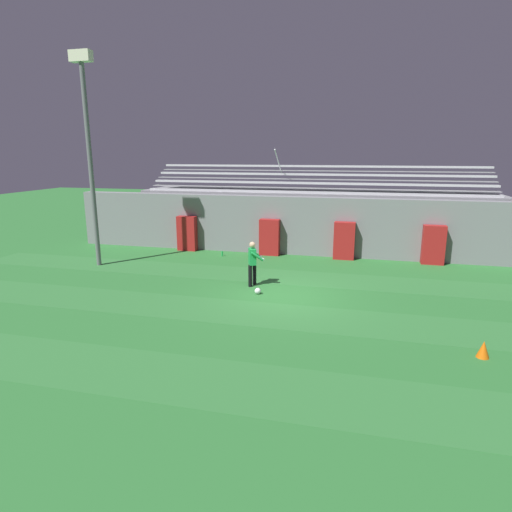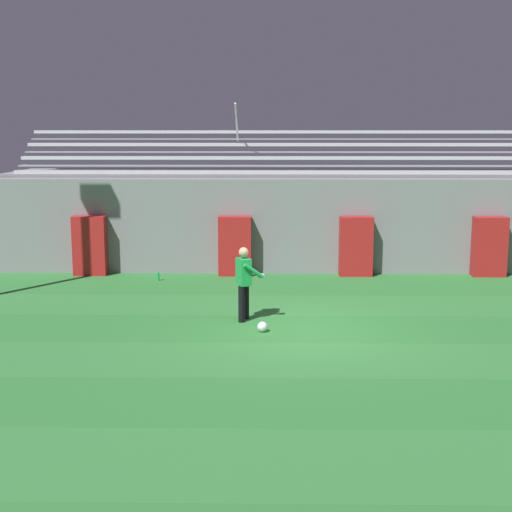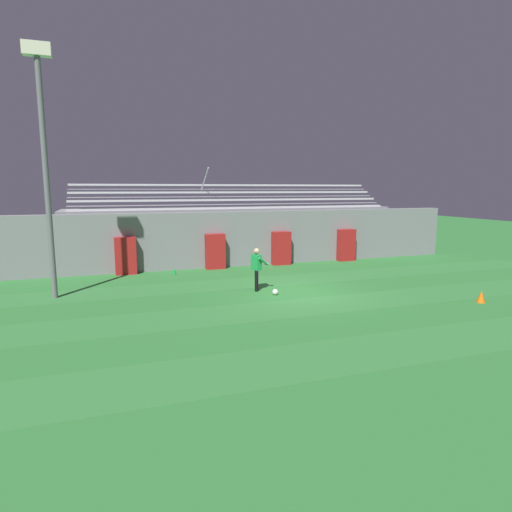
{
  "view_description": "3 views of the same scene",
  "coord_description": "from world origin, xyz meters",
  "px_view_note": "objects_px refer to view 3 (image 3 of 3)",
  "views": [
    {
      "loc": [
        2.44,
        -13.88,
        4.81
      ],
      "look_at": [
        -1.16,
        0.74,
        1.19
      ],
      "focal_mm": 30.0,
      "sensor_mm": 36.0,
      "label": 1
    },
    {
      "loc": [
        -0.83,
        -14.6,
        4.26
      ],
      "look_at": [
        -1.06,
        0.1,
        1.62
      ],
      "focal_mm": 50.0,
      "sensor_mm": 36.0,
      "label": 2
    },
    {
      "loc": [
        -6.72,
        -14.51,
        3.94
      ],
      "look_at": [
        -1.67,
        0.07,
        1.51
      ],
      "focal_mm": 30.0,
      "sensor_mm": 36.0,
      "label": 3
    }
  ],
  "objects_px": {
    "padding_pillar_gate_left": "(215,251)",
    "floodlight_pole": "(44,144)",
    "goalkeeper": "(257,266)",
    "padding_pillar_gate_right": "(281,248)",
    "padding_pillar_far_left": "(126,256)",
    "soccer_ball": "(275,292)",
    "padding_pillar_far_right": "(346,245)",
    "traffic_cone": "(481,297)",
    "water_bottle": "(175,272)"
  },
  "relations": [
    {
      "from": "soccer_ball",
      "to": "water_bottle",
      "type": "relative_size",
      "value": 0.92
    },
    {
      "from": "goalkeeper",
      "to": "traffic_cone",
      "type": "relative_size",
      "value": 3.98
    },
    {
      "from": "soccer_ball",
      "to": "padding_pillar_gate_left",
      "type": "bearing_deg",
      "value": 98.14
    },
    {
      "from": "padding_pillar_far_left",
      "to": "padding_pillar_gate_right",
      "type": "bearing_deg",
      "value": 0.0
    },
    {
      "from": "water_bottle",
      "to": "padding_pillar_far_left",
      "type": "bearing_deg",
      "value": 159.12
    },
    {
      "from": "floodlight_pole",
      "to": "goalkeeper",
      "type": "relative_size",
      "value": 5.26
    },
    {
      "from": "padding_pillar_far_right",
      "to": "soccer_ball",
      "type": "bearing_deg",
      "value": -137.92
    },
    {
      "from": "padding_pillar_gate_right",
      "to": "goalkeeper",
      "type": "bearing_deg",
      "value": -121.73
    },
    {
      "from": "padding_pillar_gate_right",
      "to": "goalkeeper",
      "type": "xyz_separation_m",
      "value": [
        -3.1,
        -5.01,
        0.08
      ]
    },
    {
      "from": "padding_pillar_far_right",
      "to": "goalkeeper",
      "type": "distance_m",
      "value": 8.59
    },
    {
      "from": "floodlight_pole",
      "to": "padding_pillar_gate_left",
      "type": "bearing_deg",
      "value": 28.14
    },
    {
      "from": "padding_pillar_gate_left",
      "to": "padding_pillar_gate_right",
      "type": "height_order",
      "value": "same"
    },
    {
      "from": "padding_pillar_gate_left",
      "to": "goalkeeper",
      "type": "xyz_separation_m",
      "value": [
        0.44,
        -5.01,
        0.08
      ]
    },
    {
      "from": "padding_pillar_far_right",
      "to": "padding_pillar_far_left",
      "type": "bearing_deg",
      "value": 180.0
    },
    {
      "from": "padding_pillar_gate_left",
      "to": "soccer_ball",
      "type": "xyz_separation_m",
      "value": [
        0.85,
        -5.93,
        -0.76
      ]
    },
    {
      "from": "padding_pillar_far_left",
      "to": "water_bottle",
      "type": "xyz_separation_m",
      "value": [
        2.11,
        -0.81,
        -0.75
      ]
    },
    {
      "from": "padding_pillar_gate_right",
      "to": "padding_pillar_far_left",
      "type": "relative_size",
      "value": 1.0
    },
    {
      "from": "padding_pillar_far_right",
      "to": "traffic_cone",
      "type": "xyz_separation_m",
      "value": [
        -0.15,
        -9.29,
        -0.66
      ]
    },
    {
      "from": "soccer_ball",
      "to": "traffic_cone",
      "type": "xyz_separation_m",
      "value": [
        6.42,
        -3.36,
        0.1
      ]
    },
    {
      "from": "padding_pillar_gate_left",
      "to": "floodlight_pole",
      "type": "bearing_deg",
      "value": -151.86
    },
    {
      "from": "traffic_cone",
      "to": "goalkeeper",
      "type": "bearing_deg",
      "value": 147.93
    },
    {
      "from": "padding_pillar_gate_right",
      "to": "floodlight_pole",
      "type": "xyz_separation_m",
      "value": [
        -10.46,
        -3.7,
        4.62
      ]
    },
    {
      "from": "traffic_cone",
      "to": "water_bottle",
      "type": "distance_m",
      "value": 12.68
    },
    {
      "from": "padding_pillar_gate_right",
      "to": "goalkeeper",
      "type": "distance_m",
      "value": 5.89
    },
    {
      "from": "traffic_cone",
      "to": "floodlight_pole",
      "type": "bearing_deg",
      "value": 158.49
    },
    {
      "from": "padding_pillar_gate_left",
      "to": "water_bottle",
      "type": "bearing_deg",
      "value": -159.45
    },
    {
      "from": "padding_pillar_gate_left",
      "to": "goalkeeper",
      "type": "distance_m",
      "value": 5.03
    },
    {
      "from": "padding_pillar_gate_right",
      "to": "soccer_ball",
      "type": "distance_m",
      "value": 6.56
    },
    {
      "from": "floodlight_pole",
      "to": "padding_pillar_far_left",
      "type": "bearing_deg",
      "value": 54.32
    },
    {
      "from": "traffic_cone",
      "to": "water_bottle",
      "type": "relative_size",
      "value": 1.75
    },
    {
      "from": "floodlight_pole",
      "to": "soccer_ball",
      "type": "height_order",
      "value": "floodlight_pole"
    },
    {
      "from": "traffic_cone",
      "to": "padding_pillar_gate_right",
      "type": "bearing_deg",
      "value": 111.89
    },
    {
      "from": "padding_pillar_far_left",
      "to": "padding_pillar_far_right",
      "type": "relative_size",
      "value": 1.0
    },
    {
      "from": "padding_pillar_gate_left",
      "to": "padding_pillar_far_right",
      "type": "bearing_deg",
      "value": 0.0
    },
    {
      "from": "floodlight_pole",
      "to": "soccer_ball",
      "type": "xyz_separation_m",
      "value": [
        7.77,
        -2.23,
        -5.38
      ]
    },
    {
      "from": "padding_pillar_gate_right",
      "to": "padding_pillar_far_left",
      "type": "xyz_separation_m",
      "value": [
        -7.8,
        0.0,
        0.0
      ]
    },
    {
      "from": "soccer_ball",
      "to": "traffic_cone",
      "type": "relative_size",
      "value": 0.52
    },
    {
      "from": "padding_pillar_gate_left",
      "to": "padding_pillar_gate_right",
      "type": "bearing_deg",
      "value": 0.0
    },
    {
      "from": "soccer_ball",
      "to": "padding_pillar_far_right",
      "type": "bearing_deg",
      "value": 42.08
    },
    {
      "from": "padding_pillar_far_left",
      "to": "padding_pillar_far_right",
      "type": "bearing_deg",
      "value": 0.0
    },
    {
      "from": "padding_pillar_far_left",
      "to": "padding_pillar_far_right",
      "type": "xyz_separation_m",
      "value": [
        11.68,
        0.0,
        0.0
      ]
    },
    {
      "from": "padding_pillar_far_right",
      "to": "water_bottle",
      "type": "relative_size",
      "value": 7.26
    },
    {
      "from": "padding_pillar_gate_right",
      "to": "padding_pillar_far_right",
      "type": "bearing_deg",
      "value": 0.0
    },
    {
      "from": "padding_pillar_gate_right",
      "to": "floodlight_pole",
      "type": "height_order",
      "value": "floodlight_pole"
    },
    {
      "from": "floodlight_pole",
      "to": "goalkeeper",
      "type": "distance_m",
      "value": 8.74
    },
    {
      "from": "padding_pillar_gate_right",
      "to": "goalkeeper",
      "type": "height_order",
      "value": "padding_pillar_gate_right"
    },
    {
      "from": "water_bottle",
      "to": "goalkeeper",
      "type": "bearing_deg",
      "value": -58.4
    },
    {
      "from": "padding_pillar_gate_left",
      "to": "goalkeeper",
      "type": "bearing_deg",
      "value": -85.01
    },
    {
      "from": "padding_pillar_gate_left",
      "to": "floodlight_pole",
      "type": "relative_size",
      "value": 0.2
    },
    {
      "from": "goalkeeper",
      "to": "soccer_ball",
      "type": "bearing_deg",
      "value": -65.91
    }
  ]
}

